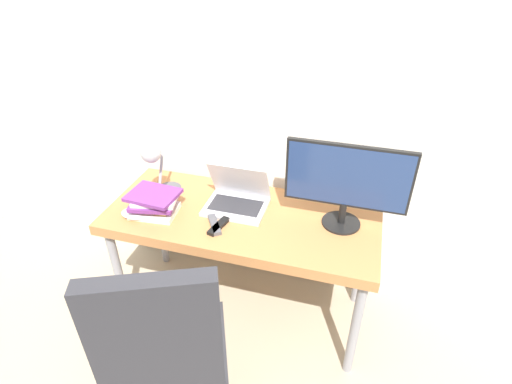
# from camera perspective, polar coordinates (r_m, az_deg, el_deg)

# --- Properties ---
(ground_plane) EXTENTS (12.00, 12.00, 0.00)m
(ground_plane) POSITION_cam_1_polar(r_m,az_deg,el_deg) (2.47, -4.14, -21.32)
(ground_plane) COLOR tan
(wall_back) EXTENTS (8.00, 0.05, 2.60)m
(wall_back) POSITION_cam_1_polar(r_m,az_deg,el_deg) (2.22, 0.74, 14.58)
(wall_back) COLOR silver
(wall_back) RESTS_ON ground_plane
(desk) EXTENTS (1.47, 0.63, 0.73)m
(desk) POSITION_cam_1_polar(r_m,az_deg,el_deg) (2.20, -2.04, -4.66)
(desk) COLOR #B77542
(desk) RESTS_ON ground_plane
(laptop) EXTENTS (0.33, 0.26, 0.25)m
(laptop) POSITION_cam_1_polar(r_m,az_deg,el_deg) (2.20, -2.73, -0.87)
(laptop) COLOR silver
(laptop) RESTS_ON desk
(monitor) EXTENTS (0.61, 0.20, 0.45)m
(monitor) POSITION_cam_1_polar(r_m,az_deg,el_deg) (2.00, 12.87, 1.52)
(monitor) COLOR black
(monitor) RESTS_ON desk
(desk_lamp) EXTENTS (0.13, 0.26, 0.37)m
(desk_lamp) POSITION_cam_1_polar(r_m,az_deg,el_deg) (2.20, -14.28, 4.48)
(desk_lamp) COLOR #4C4C51
(desk_lamp) RESTS_ON desk
(office_chair) EXTENTS (0.63, 0.63, 1.11)m
(office_chair) POSITION_cam_1_polar(r_m,az_deg,el_deg) (1.76, -12.61, -21.72)
(office_chair) COLOR black
(office_chair) RESTS_ON ground_plane
(book_stack) EXTENTS (0.27, 0.24, 0.12)m
(book_stack) POSITION_cam_1_polar(r_m,az_deg,el_deg) (2.20, -14.28, -1.49)
(book_stack) COLOR silver
(book_stack) RESTS_ON desk
(tv_remote) EXTENTS (0.08, 0.16, 0.02)m
(tv_remote) POSITION_cam_1_polar(r_m,az_deg,el_deg) (2.07, -5.36, -4.87)
(tv_remote) COLOR black
(tv_remote) RESTS_ON desk
(media_remote) EXTENTS (0.12, 0.16, 0.02)m
(media_remote) POSITION_cam_1_polar(r_m,az_deg,el_deg) (2.08, -5.96, -4.64)
(media_remote) COLOR #4C4C51
(media_remote) RESTS_ON desk
(game_controller) EXTENTS (0.16, 0.10, 0.04)m
(game_controller) POSITION_cam_1_polar(r_m,az_deg,el_deg) (2.22, -16.87, -2.97)
(game_controller) COLOR white
(game_controller) RESTS_ON desk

